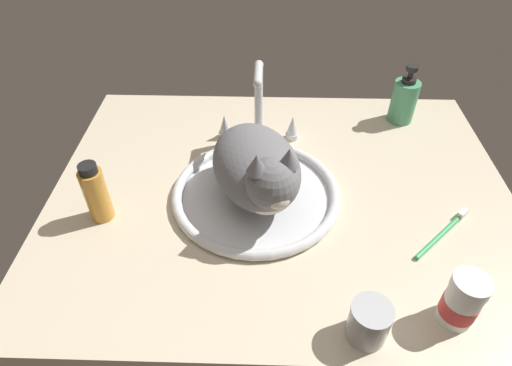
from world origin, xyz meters
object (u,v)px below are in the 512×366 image
Objects in this scene: metal_jar at (369,322)px; pill_bottle at (462,301)px; toothbrush at (443,232)px; cat at (259,170)px; amber_bottle at (96,193)px; soap_pump_bottle at (404,100)px; sink_basin at (256,193)px; faucet at (258,112)px.

pill_bottle is at bearing 12.63° from metal_jar.
metal_jar is 29.06cm from toothbrush.
amber_bottle is (-32.18, -4.83, -2.83)cm from cat.
metal_jar is 0.46× the size of soap_pump_bottle.
metal_jar is 0.52× the size of toothbrush.
cat is 32.66cm from amber_bottle.
sink_basin reaches higher than toothbrush.
sink_basin is 8.53cm from cat.
metal_jar is 15.59cm from pill_bottle.
cat reaches higher than toothbrush.
cat reaches higher than sink_basin.
cat is at bearing -138.34° from soap_pump_bottle.
soap_pump_bottle is at bearing 89.60° from toothbrush.
sink_basin is 22.29cm from faucet.
amber_bottle is 1.31× the size of pill_bottle.
soap_pump_bottle is at bearing 39.59° from sink_basin.
sink_basin is 2.67× the size of amber_bottle.
pill_bottle is at bearing -39.94° from sink_basin.
sink_basin is at bearing 109.00° from cat.
faucet is at bearing 90.00° from sink_basin.
faucet is at bearing 41.33° from amber_bottle.
toothbrush is at bearing -90.40° from soap_pump_bottle.
pill_bottle is 59.66cm from soap_pump_bottle.
faucet is 49.17cm from toothbrush.
amber_bottle is 68.84cm from pill_bottle.
metal_jar reaches higher than sink_basin.
cat is (0.63, -22.92, 1.16)cm from faucet.
metal_jar is at bearing -106.95° from soap_pump_bottle.
soap_pump_bottle is 1.13× the size of toothbrush.
soap_pump_bottle is (4.00, 59.52, 1.21)cm from pill_bottle.
metal_jar is at bearing -167.37° from pill_bottle.
sink_basin is 36.84cm from metal_jar.
soap_pump_bottle reaches higher than toothbrush.
faucet is at bearing 140.49° from toothbrush.
amber_bottle is (-31.55, -6.64, 5.48)cm from sink_basin.
sink_basin is 5.00× the size of metal_jar.
faucet is 2.04× the size of pill_bottle.
faucet is at bearing 91.56° from cat.
cat is 42.65cm from pill_bottle.
cat is (0.63, -1.82, 8.32)cm from sink_basin.
sink_basin is at bearing 165.34° from toothbrush.
cat is 3.28× the size of pill_bottle.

